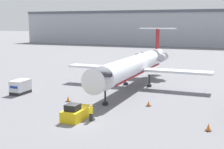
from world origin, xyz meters
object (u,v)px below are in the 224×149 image
at_px(airplane_main, 136,65).
at_px(traffic_cone_left, 68,99).
at_px(traffic_cone_right, 148,104).
at_px(luggage_cart, 20,87).
at_px(traffic_cone_mid, 208,127).
at_px(worker_near_tug, 91,113).
at_px(pushback_tug, 77,113).

height_order(airplane_main, traffic_cone_left, airplane_main).
bearing_deg(traffic_cone_right, luggage_cart, -178.91).
distance_m(airplane_main, traffic_cone_mid, 22.47).
height_order(worker_near_tug, traffic_cone_left, worker_near_tug).
distance_m(airplane_main, worker_near_tug, 19.60).
bearing_deg(airplane_main, traffic_cone_mid, -53.11).
bearing_deg(worker_near_tug, luggage_cart, 152.95).
bearing_deg(traffic_cone_mid, worker_near_tug, -172.50).
bearing_deg(airplane_main, luggage_cart, -141.90).
distance_m(pushback_tug, worker_near_tug, 1.84).
bearing_deg(traffic_cone_mid, airplane_main, 126.89).
relative_size(worker_near_tug, traffic_cone_left, 2.42).
relative_size(worker_near_tug, traffic_cone_mid, 2.35).
relative_size(luggage_cart, traffic_cone_left, 4.12).
height_order(airplane_main, traffic_cone_right, airplane_main).
xyz_separation_m(airplane_main, traffic_cone_right, (5.33, -10.99, -3.34)).
bearing_deg(luggage_cart, traffic_cone_right, 1.09).
bearing_deg(traffic_cone_left, airplane_main, 66.97).
bearing_deg(pushback_tug, airplane_main, 88.15).
bearing_deg(airplane_main, worker_near_tug, -86.47).
height_order(luggage_cart, traffic_cone_right, luggage_cart).
xyz_separation_m(pushback_tug, traffic_cone_left, (-4.82, 6.47, -0.36)).
relative_size(pushback_tug, traffic_cone_left, 5.59).
height_order(luggage_cart, worker_near_tug, luggage_cart).
bearing_deg(luggage_cart, traffic_cone_left, -9.07).
relative_size(luggage_cart, worker_near_tug, 1.70).
bearing_deg(airplane_main, pushback_tug, -91.85).
relative_size(pushback_tug, traffic_cone_mid, 5.43).
bearing_deg(traffic_cone_right, traffic_cone_left, -170.41).
xyz_separation_m(pushback_tug, worker_near_tug, (1.82, -0.10, 0.23)).
bearing_deg(worker_near_tug, airplane_main, 93.53).
bearing_deg(luggage_cart, worker_near_tug, -27.05).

